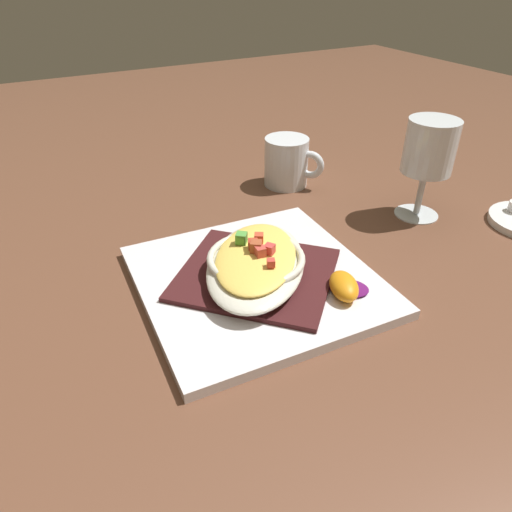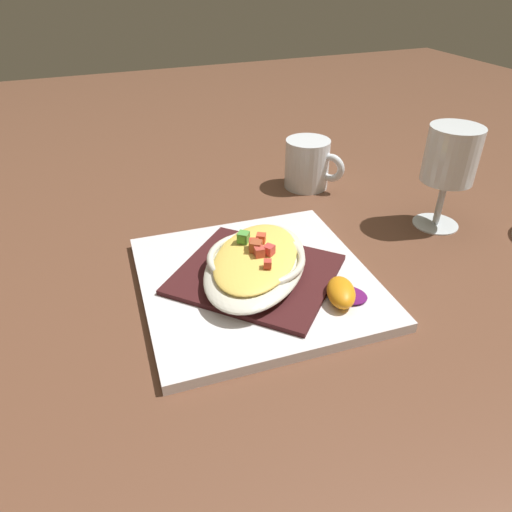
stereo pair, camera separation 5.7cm
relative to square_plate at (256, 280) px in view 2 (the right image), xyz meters
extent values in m
plane|color=brown|center=(0.00, 0.00, -0.01)|extent=(2.60, 2.60, 0.00)
cube|color=white|center=(0.00, 0.00, 0.00)|extent=(0.29, 0.29, 0.01)
cube|color=#3F181A|center=(0.00, 0.00, 0.01)|extent=(0.25, 0.25, 0.01)
ellipsoid|color=silver|center=(0.00, 0.00, 0.03)|extent=(0.21, 0.23, 0.02)
torus|color=silver|center=(0.00, 0.00, 0.03)|extent=(0.17, 0.17, 0.01)
ellipsoid|color=#F6CF59|center=(0.00, 0.00, 0.04)|extent=(0.17, 0.19, 0.02)
cube|color=red|center=(0.00, 0.01, 0.05)|extent=(0.02, 0.02, 0.01)
cube|color=#54A736|center=(-0.01, 0.03, 0.05)|extent=(0.02, 0.02, 0.01)
cube|color=#54A543|center=(-0.01, 0.03, 0.05)|extent=(0.02, 0.02, 0.01)
cube|color=#D54336|center=(0.00, -0.04, 0.05)|extent=(0.01, 0.01, 0.01)
cube|color=#CC4A3C|center=(0.00, -0.01, 0.05)|extent=(0.01, 0.01, 0.01)
cube|color=#CB4C2B|center=(0.01, 0.02, 0.05)|extent=(0.01, 0.01, 0.01)
cube|color=#D3413D|center=(0.01, -0.01, 0.05)|extent=(0.02, 0.02, 0.01)
cube|color=#D34B30|center=(0.01, 0.02, 0.05)|extent=(0.02, 0.02, 0.01)
cube|color=#AF502D|center=(0.00, 0.00, 0.05)|extent=(0.02, 0.02, 0.01)
cube|color=red|center=(0.00, 0.00, 0.05)|extent=(0.01, 0.01, 0.01)
ellipsoid|color=#5B155C|center=(0.08, -0.08, 0.01)|extent=(0.06, 0.06, 0.01)
ellipsoid|color=orange|center=(0.07, -0.08, 0.02)|extent=(0.05, 0.06, 0.02)
cylinder|color=white|center=(0.19, 0.24, 0.04)|extent=(0.08, 0.08, 0.08)
torus|color=white|center=(0.22, 0.21, 0.04)|extent=(0.04, 0.05, 0.05)
cylinder|color=#4C2D14|center=(0.19, 0.24, 0.01)|extent=(0.06, 0.06, 0.04)
cylinder|color=white|center=(0.31, 0.04, 0.00)|extent=(0.07, 0.07, 0.00)
cylinder|color=white|center=(0.31, 0.04, 0.03)|extent=(0.01, 0.01, 0.07)
cylinder|color=white|center=(0.31, 0.04, 0.11)|extent=(0.07, 0.07, 0.08)
cylinder|color=silver|center=(0.31, 0.04, 0.09)|extent=(0.06, 0.06, 0.04)
camera|label=1|loc=(-0.23, -0.42, 0.35)|focal=32.93mm
camera|label=2|loc=(-0.17, -0.44, 0.35)|focal=32.93mm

